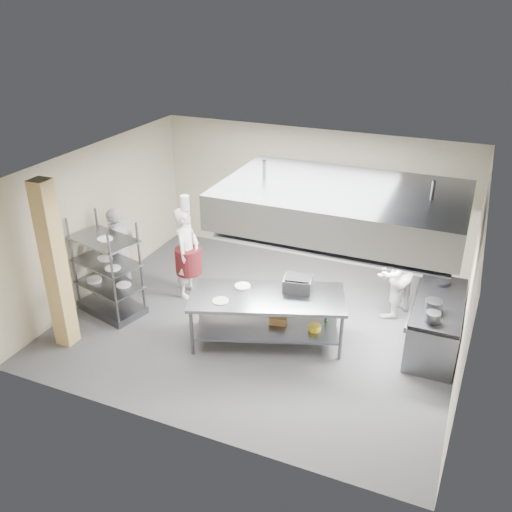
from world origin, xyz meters
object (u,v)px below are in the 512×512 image
at_px(chef_plating, 120,253).
at_px(griddle, 298,284).
at_px(island, 267,318).
at_px(stockpot, 433,306).
at_px(cooking_range, 436,325).
at_px(pass_rack, 107,267).
at_px(chef_head, 187,253).
at_px(chef_line, 394,272).

bearing_deg(chef_plating, griddle, 88.32).
xyz_separation_m(island, stockpot, (2.66, 0.62, 0.54)).
bearing_deg(cooking_range, pass_rack, -168.07).
bearing_deg(griddle, chef_head, 158.28).
relative_size(chef_head, chef_line, 1.03).
height_order(chef_head, stockpot, chef_head).
bearing_deg(pass_rack, cooking_range, 26.55).
distance_m(chef_head, griddle, 2.53).
distance_m(cooking_range, griddle, 2.49).
bearing_deg(stockpot, griddle, -174.37).
xyz_separation_m(island, cooking_range, (2.75, 1.00, -0.04)).
bearing_deg(chef_line, pass_rack, -44.66).
height_order(chef_line, griddle, chef_line).
xyz_separation_m(griddle, stockpot, (2.25, 0.22, -0.03)).
bearing_deg(cooking_range, chef_head, -178.80).
bearing_deg(island, griddle, 24.15).
bearing_deg(pass_rack, island, 19.05).
xyz_separation_m(chef_plating, griddle, (3.71, 0.02, 0.09)).
distance_m(chef_plating, griddle, 3.71).
height_order(island, stockpot, stockpot).
height_order(chef_plating, stockpot, chef_plating).
relative_size(island, stockpot, 9.41).
xyz_separation_m(island, chef_head, (-2.07, 0.90, 0.48)).
xyz_separation_m(cooking_range, stockpot, (-0.08, -0.38, 0.58)).
distance_m(island, chef_head, 2.31).
bearing_deg(island, stockpot, -6.64).
bearing_deg(stockpot, island, -166.95).
bearing_deg(island, pass_rack, 164.74).
xyz_separation_m(chef_line, stockpot, (0.82, -1.11, 0.08)).
xyz_separation_m(chef_plating, stockpot, (5.96, 0.24, 0.06)).
xyz_separation_m(cooking_range, chef_line, (-0.91, 0.73, 0.49)).
relative_size(island, chef_head, 1.42).
distance_m(chef_line, stockpot, 1.38).
bearing_deg(cooking_range, chef_plating, -174.13).
bearing_deg(pass_rack, stockpot, 23.06).
distance_m(chef_plating, stockpot, 5.97).
bearing_deg(island, cooking_range, 0.32).
xyz_separation_m(chef_head, stockpot, (4.73, -0.28, 0.06)).
bearing_deg(griddle, stockpot, -4.61).
xyz_separation_m(pass_rack, griddle, (3.55, 0.64, 0.08)).
distance_m(island, chef_line, 2.57).
bearing_deg(stockpot, cooking_range, 77.88).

